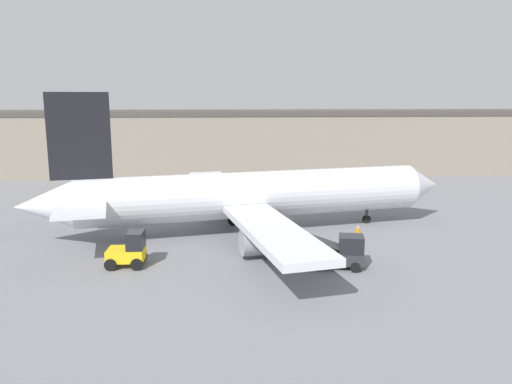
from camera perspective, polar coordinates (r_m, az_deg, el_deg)
ground_plane at (r=42.05m, az=0.00°, el=-4.50°), size 400.00×400.00×0.00m
terminal_building at (r=73.97m, az=-3.29°, el=5.75°), size 98.18×11.06×9.17m
airplane at (r=41.09m, az=-1.28°, el=-0.38°), size 35.75×32.47×11.47m
ground_crew_worker at (r=38.14m, az=11.56°, el=-4.97°), size 0.36×0.36×1.65m
baggage_tug at (r=34.43m, az=-14.29°, el=-6.49°), size 2.53×2.11×2.37m
belt_loader_truck at (r=33.54m, az=9.61°, el=-6.83°), size 3.79×2.48×2.20m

